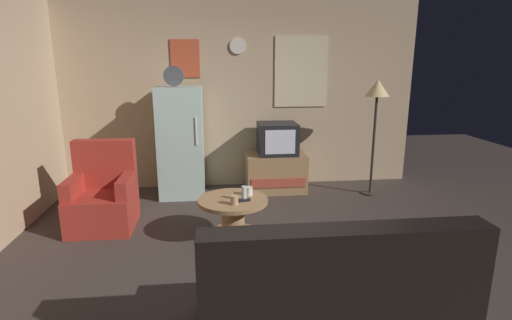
{
  "coord_description": "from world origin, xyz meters",
  "views": [
    {
      "loc": [
        -0.37,
        -3.4,
        1.84
      ],
      "look_at": [
        0.09,
        0.9,
        0.75
      ],
      "focal_mm": 27.93,
      "sensor_mm": 36.0,
      "label": 1
    }
  ],
  "objects_px": {
    "mug_ceramic_white": "(249,191)",
    "armchair": "(103,197)",
    "standing_lamp": "(377,97)",
    "couch": "(331,300)",
    "crt_tv": "(277,139)",
    "tv_stand": "(276,172)",
    "mug_ceramic_tan": "(234,200)",
    "wine_glass": "(244,193)",
    "remote_control": "(243,200)",
    "coffee_table": "(233,220)",
    "fridge": "(181,142)"
  },
  "relations": [
    {
      "from": "mug_ceramic_white",
      "to": "armchair",
      "type": "distance_m",
      "value": 1.68
    },
    {
      "from": "standing_lamp",
      "to": "mug_ceramic_white",
      "type": "distance_m",
      "value": 2.35
    },
    {
      "from": "standing_lamp",
      "to": "couch",
      "type": "height_order",
      "value": "standing_lamp"
    },
    {
      "from": "crt_tv",
      "to": "tv_stand",
      "type": "bearing_deg",
      "value": 176.8
    },
    {
      "from": "tv_stand",
      "to": "mug_ceramic_tan",
      "type": "relative_size",
      "value": 9.33
    },
    {
      "from": "crt_tv",
      "to": "wine_glass",
      "type": "distance_m",
      "value": 1.76
    },
    {
      "from": "standing_lamp",
      "to": "remote_control",
      "type": "xyz_separation_m",
      "value": [
        -1.91,
        -1.39,
        -0.89
      ]
    },
    {
      "from": "wine_glass",
      "to": "armchair",
      "type": "bearing_deg",
      "value": 158.99
    },
    {
      "from": "wine_glass",
      "to": "mug_ceramic_white",
      "type": "distance_m",
      "value": 0.17
    },
    {
      "from": "standing_lamp",
      "to": "crt_tv",
      "type": "bearing_deg",
      "value": 167.67
    },
    {
      "from": "coffee_table",
      "to": "couch",
      "type": "height_order",
      "value": "couch"
    },
    {
      "from": "crt_tv",
      "to": "couch",
      "type": "height_order",
      "value": "crt_tv"
    },
    {
      "from": "wine_glass",
      "to": "mug_ceramic_tan",
      "type": "distance_m",
      "value": 0.16
    },
    {
      "from": "standing_lamp",
      "to": "wine_glass",
      "type": "bearing_deg",
      "value": -144.34
    },
    {
      "from": "tv_stand",
      "to": "coffee_table",
      "type": "height_order",
      "value": "tv_stand"
    },
    {
      "from": "coffee_table",
      "to": "couch",
      "type": "relative_size",
      "value": 0.42
    },
    {
      "from": "fridge",
      "to": "couch",
      "type": "distance_m",
      "value": 3.42
    },
    {
      "from": "coffee_table",
      "to": "mug_ceramic_tan",
      "type": "relative_size",
      "value": 8.0
    },
    {
      "from": "coffee_table",
      "to": "mug_ceramic_tan",
      "type": "bearing_deg",
      "value": -87.49
    },
    {
      "from": "mug_ceramic_tan",
      "to": "wine_glass",
      "type": "bearing_deg",
      "value": 47.08
    },
    {
      "from": "tv_stand",
      "to": "mug_ceramic_tan",
      "type": "height_order",
      "value": "mug_ceramic_tan"
    },
    {
      "from": "mug_ceramic_white",
      "to": "mug_ceramic_tan",
      "type": "distance_m",
      "value": 0.32
    },
    {
      "from": "remote_control",
      "to": "standing_lamp",
      "type": "bearing_deg",
      "value": 21.81
    },
    {
      "from": "standing_lamp",
      "to": "remote_control",
      "type": "relative_size",
      "value": 10.6
    },
    {
      "from": "mug_ceramic_white",
      "to": "crt_tv",
      "type": "bearing_deg",
      "value": 70.13
    },
    {
      "from": "couch",
      "to": "coffee_table",
      "type": "bearing_deg",
      "value": 109.06
    },
    {
      "from": "standing_lamp",
      "to": "wine_glass",
      "type": "xyz_separation_m",
      "value": [
        -1.89,
        -1.36,
        -0.83
      ]
    },
    {
      "from": "couch",
      "to": "mug_ceramic_white",
      "type": "bearing_deg",
      "value": 102.62
    },
    {
      "from": "tv_stand",
      "to": "standing_lamp",
      "type": "xyz_separation_m",
      "value": [
        1.31,
        -0.28,
        1.09
      ]
    },
    {
      "from": "coffee_table",
      "to": "wine_glass",
      "type": "height_order",
      "value": "wine_glass"
    },
    {
      "from": "fridge",
      "to": "coffee_table",
      "type": "xyz_separation_m",
      "value": [
        0.63,
        -1.55,
        -0.53
      ]
    },
    {
      "from": "coffee_table",
      "to": "armchair",
      "type": "distance_m",
      "value": 1.54
    },
    {
      "from": "coffee_table",
      "to": "armchair",
      "type": "xyz_separation_m",
      "value": [
        -1.43,
        0.54,
        0.11
      ]
    },
    {
      "from": "fridge",
      "to": "crt_tv",
      "type": "height_order",
      "value": "fridge"
    },
    {
      "from": "tv_stand",
      "to": "wine_glass",
      "type": "distance_m",
      "value": 1.76
    },
    {
      "from": "fridge",
      "to": "coffee_table",
      "type": "bearing_deg",
      "value": -67.98
    },
    {
      "from": "fridge",
      "to": "mug_ceramic_tan",
      "type": "height_order",
      "value": "fridge"
    },
    {
      "from": "crt_tv",
      "to": "mug_ceramic_tan",
      "type": "height_order",
      "value": "crt_tv"
    },
    {
      "from": "tv_stand",
      "to": "crt_tv",
      "type": "xyz_separation_m",
      "value": [
        0.02,
        -0.0,
        0.49
      ]
    },
    {
      "from": "crt_tv",
      "to": "mug_ceramic_tan",
      "type": "relative_size",
      "value": 6.0
    },
    {
      "from": "crt_tv",
      "to": "standing_lamp",
      "type": "distance_m",
      "value": 1.45
    },
    {
      "from": "standing_lamp",
      "to": "mug_ceramic_white",
      "type": "relative_size",
      "value": 17.67
    },
    {
      "from": "mug_ceramic_white",
      "to": "mug_ceramic_tan",
      "type": "relative_size",
      "value": 1.0
    },
    {
      "from": "wine_glass",
      "to": "tv_stand",
      "type": "bearing_deg",
      "value": 70.47
    },
    {
      "from": "crt_tv",
      "to": "couch",
      "type": "relative_size",
      "value": 0.32
    },
    {
      "from": "tv_stand",
      "to": "crt_tv",
      "type": "bearing_deg",
      "value": -3.2
    },
    {
      "from": "fridge",
      "to": "remote_control",
      "type": "bearing_deg",
      "value": -66.14
    },
    {
      "from": "tv_stand",
      "to": "remote_control",
      "type": "bearing_deg",
      "value": -109.64
    },
    {
      "from": "wine_glass",
      "to": "mug_ceramic_tan",
      "type": "relative_size",
      "value": 1.67
    },
    {
      "from": "crt_tv",
      "to": "mug_ceramic_tan",
      "type": "xyz_separation_m",
      "value": [
        -0.7,
        -1.75,
        -0.26
      ]
    }
  ]
}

